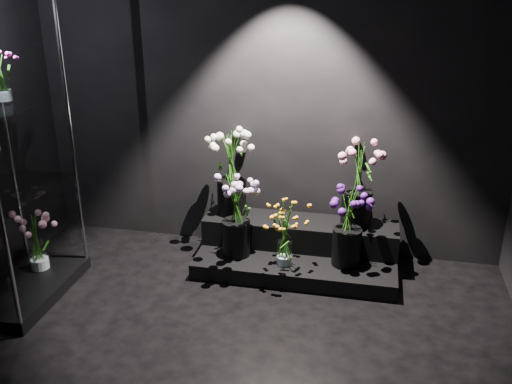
# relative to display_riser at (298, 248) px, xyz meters

# --- Properties ---
(wall_back) EXTENTS (4.00, 0.00, 4.00)m
(wall_back) POSITION_rel_display_riser_xyz_m (-0.32, 0.33, 1.25)
(wall_back) COLOR black
(wall_back) RESTS_ON floor
(display_riser) EXTENTS (1.64, 0.73, 0.36)m
(display_riser) POSITION_rel_display_riser_xyz_m (0.00, 0.00, 0.00)
(display_riser) COLOR black
(display_riser) RESTS_ON floor
(display_case) EXTENTS (0.60, 0.99, 2.18)m
(display_case) POSITION_rel_display_riser_xyz_m (-2.00, -0.90, 0.94)
(display_case) COLOR black
(display_case) RESTS_ON floor
(bouquet_orange_bells) EXTENTS (0.36, 0.36, 0.52)m
(bouquet_orange_bells) POSITION_rel_display_riser_xyz_m (-0.08, -0.27, 0.26)
(bouquet_orange_bells) COLOR white
(bouquet_orange_bells) RESTS_ON display_riser
(bouquet_lilac) EXTENTS (0.44, 0.44, 0.70)m
(bouquet_lilac) POSITION_rel_display_riser_xyz_m (-0.49, -0.18, 0.40)
(bouquet_lilac) COLOR black
(bouquet_lilac) RESTS_ON display_riser
(bouquet_purple) EXTENTS (0.33, 0.33, 0.63)m
(bouquet_purple) POSITION_rel_display_riser_xyz_m (0.41, -0.16, 0.34)
(bouquet_purple) COLOR black
(bouquet_purple) RESTS_ON display_riser
(bouquet_cream_roses) EXTENTS (0.43, 0.43, 0.73)m
(bouquet_cream_roses) POSITION_rel_display_riser_xyz_m (-0.60, 0.13, 0.63)
(bouquet_cream_roses) COLOR black
(bouquet_cream_roses) RESTS_ON display_riser
(bouquet_pink_roses) EXTENTS (0.46, 0.46, 0.70)m
(bouquet_pink_roses) POSITION_rel_display_riser_xyz_m (0.46, 0.13, 0.61)
(bouquet_pink_roses) COLOR black
(bouquet_pink_roses) RESTS_ON display_riser
(bouquet_case_magenta) EXTENTS (0.29, 0.29, 0.38)m
(bouquet_case_magenta) POSITION_rel_display_riser_xyz_m (-1.99, -0.78, 1.54)
(bouquet_case_magenta) COLOR white
(bouquet_case_magenta) RESTS_ON display_case
(bouquet_case_base_pink) EXTENTS (0.38, 0.38, 0.47)m
(bouquet_case_base_pink) POSITION_rel_display_riser_xyz_m (-2.00, -0.67, 0.20)
(bouquet_case_base_pink) COLOR white
(bouquet_case_base_pink) RESTS_ON display_case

